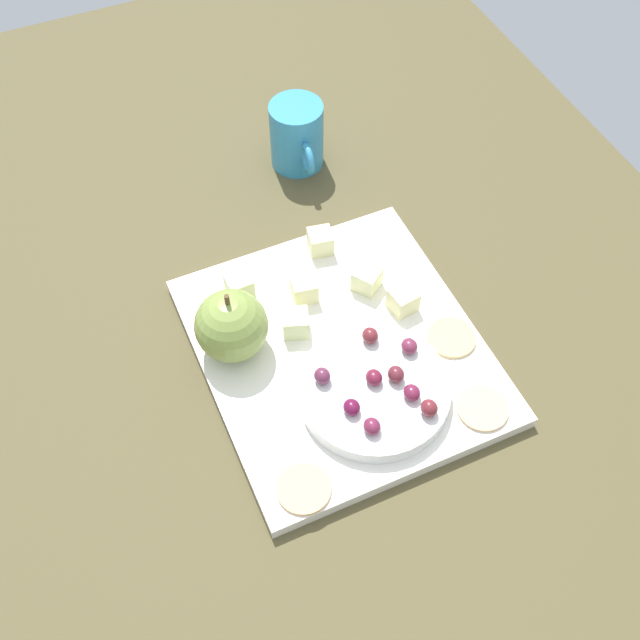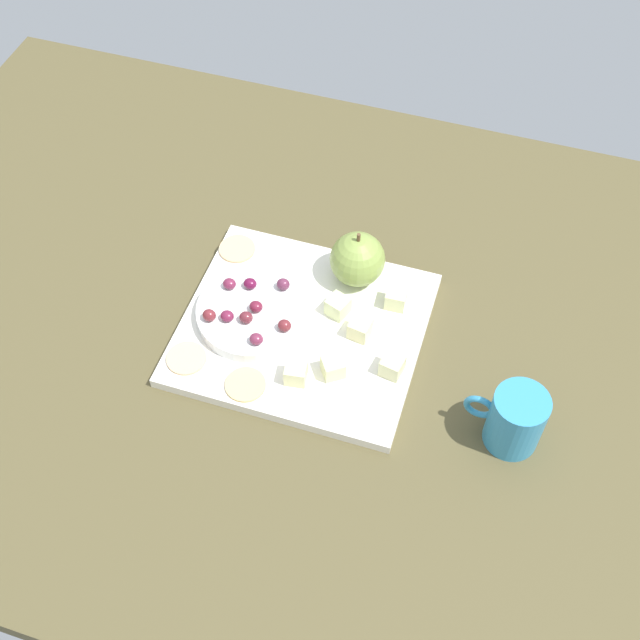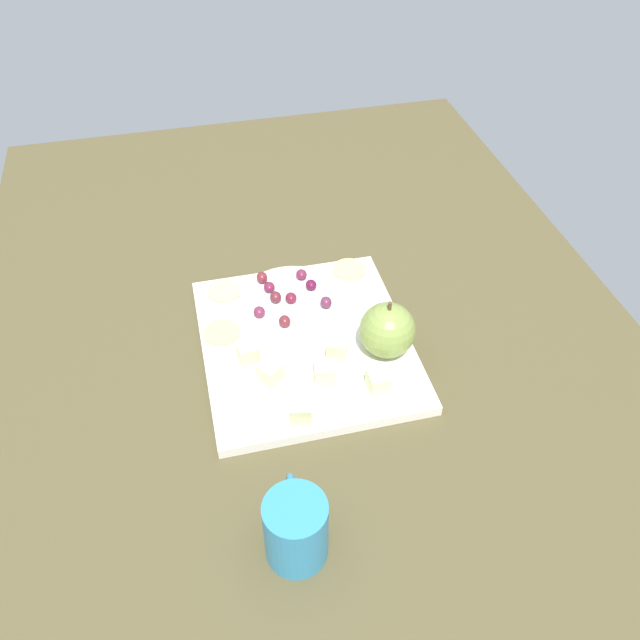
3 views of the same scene
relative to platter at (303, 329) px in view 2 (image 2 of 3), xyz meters
The scene contains 24 objects.
table 3.20cm from the platter, 24.14° to the left, with size 144.80×96.37×3.26cm, color brown.
platter is the anchor object (origin of this frame).
serving_dish 6.99cm from the platter, behind, with size 15.60×15.60×1.81cm, color white.
apple_whole 12.26cm from the platter, 66.13° to the left, with size 7.71×7.71×7.71cm, color #859D47.
apple_stem 14.54cm from the platter, 66.13° to the left, with size 0.50×0.50×1.20cm, color brown.
cheese_cube_0 5.70cm from the platter, 42.47° to the left, with size 2.72×2.72×2.72cm, color beige.
cheese_cube_1 8.88cm from the platter, 76.73° to the right, with size 2.72×2.72×2.72cm, color beige.
cheese_cube_2 8.13cm from the platter, ahead, with size 2.72×2.72×2.72cm, color beige.
cheese_cube_3 14.03cm from the platter, 15.03° to the right, with size 2.72×2.72×2.72cm, color beige.
cheese_cube_4 8.92cm from the platter, 44.47° to the right, with size 2.72×2.72×2.72cm, color beige.
cheese_cube_5 13.43cm from the platter, 33.38° to the left, with size 2.72×2.72×2.72cm, color beige.
cracker_0 16.19cm from the platter, 142.34° to the right, with size 5.27×5.27×0.40cm, color #E1B788.
cracker_1 16.77cm from the platter, 143.02° to the left, with size 5.27×5.27×0.40cm, color #E1B381.
cracker_2 12.04cm from the platter, 109.26° to the right, with size 5.27×5.27×0.40cm, color #E4BF7C.
grape_0 8.22cm from the platter, 157.42° to the right, with size 1.83×1.65×1.65cm, color maroon.
grape_1 12.82cm from the platter, 160.90° to the right, with size 1.83×1.65×1.72cm, color maroon.
grape_2 6.65cm from the platter, 135.60° to the left, with size 1.83×1.65×1.68cm, color #642A44.
grape_3 4.58cm from the platter, 122.03° to the right, with size 1.83×1.65×1.65cm, color maroon.
grape_4 11.78cm from the platter, behind, with size 1.83×1.65×1.48cm, color maroon.
grape_5 10.52cm from the platter, 160.33° to the right, with size 1.83×1.65×1.47cm, color maroon.
grape_6 7.17cm from the platter, behind, with size 1.83×1.65×1.49cm, color maroon.
grape_7 7.95cm from the platter, 127.65° to the right, with size 1.83×1.65×1.51cm, color maroon.
grape_8 9.51cm from the platter, 161.77° to the left, with size 1.83×1.65×1.47cm, color #5E1235.
cup 30.84cm from the platter, 14.39° to the right, with size 10.02×6.81×8.82cm.
Camera 2 is at (20.41, -63.07, 94.59)cm, focal length 46.22 mm.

